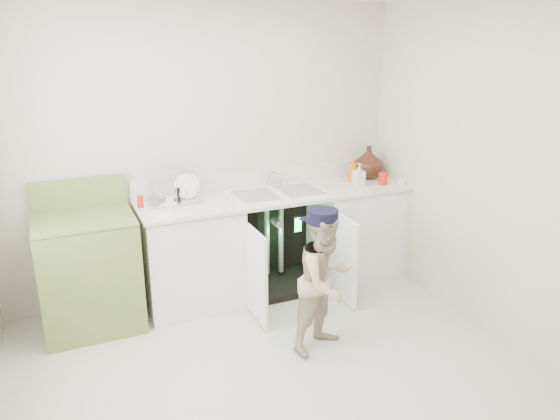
% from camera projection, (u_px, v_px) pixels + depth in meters
% --- Properties ---
extents(ground, '(3.50, 3.50, 0.00)m').
position_uv_depth(ground, '(274.00, 372.00, 3.79)').
color(ground, beige).
rests_on(ground, ground).
extents(room_shell, '(6.00, 5.50, 1.26)m').
position_uv_depth(room_shell, '(273.00, 200.00, 3.39)').
color(room_shell, beige).
rests_on(room_shell, ground).
extents(counter_run, '(2.44, 1.02, 1.21)m').
position_uv_depth(counter_run, '(280.00, 238.00, 4.91)').
color(counter_run, white).
rests_on(counter_run, ground).
extents(avocado_stove, '(0.74, 0.65, 1.14)m').
position_uv_depth(avocado_stove, '(89.00, 270.00, 4.26)').
color(avocado_stove, olive).
rests_on(avocado_stove, ground).
extents(repair_worker, '(0.63, 0.99, 1.08)m').
position_uv_depth(repair_worker, '(325.00, 280.00, 3.94)').
color(repair_worker, beige).
rests_on(repair_worker, ground).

